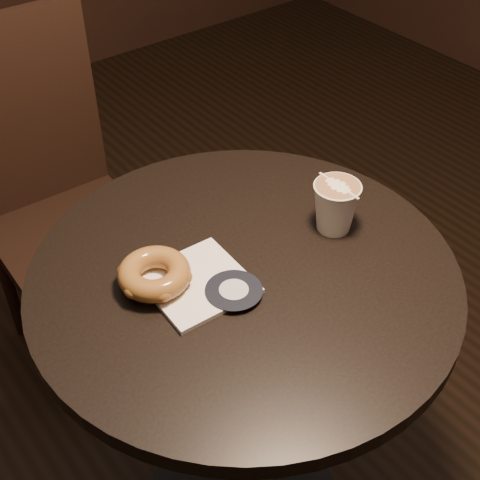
# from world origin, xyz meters

# --- Properties ---
(cafe_table) EXTENTS (0.70, 0.70, 0.75)m
(cafe_table) POSITION_xyz_m (0.00, 0.00, 0.55)
(cafe_table) COLOR black
(cafe_table) RESTS_ON ground
(chair) EXTENTS (0.37, 0.37, 0.92)m
(chair) POSITION_xyz_m (-0.04, 0.73, 0.51)
(chair) COLOR black
(chair) RESTS_ON ground
(pastry_bag) EXTENTS (0.16, 0.16, 0.01)m
(pastry_bag) POSITION_xyz_m (-0.08, 0.02, 0.75)
(pastry_bag) COLOR white
(pastry_bag) RESTS_ON cafe_table
(doughnut) EXTENTS (0.11, 0.11, 0.04)m
(doughnut) POSITION_xyz_m (-0.13, 0.06, 0.78)
(doughnut) COLOR brown
(doughnut) RESTS_ON pastry_bag
(latte_cup) EXTENTS (0.08, 0.08, 0.09)m
(latte_cup) POSITION_xyz_m (0.19, -0.01, 0.80)
(latte_cup) COLOR white
(latte_cup) RESTS_ON cafe_table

